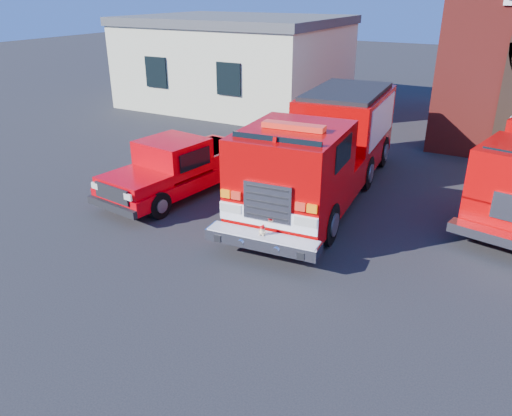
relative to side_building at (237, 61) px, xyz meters
The scene contains 4 objects.
ground 15.96m from the side_building, 55.30° to the right, with size 100.00×100.00×0.00m, color black.
side_building is the anchor object (origin of this frame).
fire_engine 13.13m from the side_building, 47.93° to the right, with size 3.19×9.06×2.74m.
pickup_truck 12.79m from the side_building, 66.60° to the right, with size 2.49×5.31×1.67m.
Camera 1 is at (4.71, -9.69, 5.58)m, focal length 35.00 mm.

